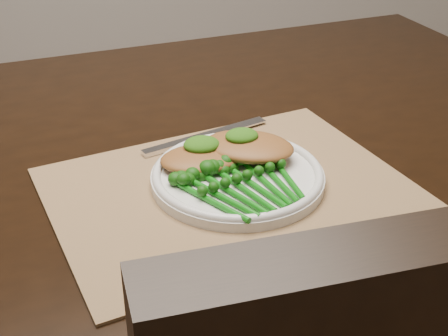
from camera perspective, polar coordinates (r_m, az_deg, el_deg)
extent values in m
cube|color=black|center=(1.07, -6.09, 2.13)|extent=(1.73, 1.15, 0.04)
cube|color=#906E49|center=(0.90, 0.44, -1.94)|extent=(0.57, 0.48, 0.00)
cylinder|color=silver|center=(0.91, 1.25, -0.91)|extent=(0.25, 0.25, 0.01)
torus|color=silver|center=(0.90, 1.26, -0.43)|extent=(0.25, 0.25, 0.01)
cube|color=silver|center=(1.00, -5.05, 1.96)|extent=(0.09, 0.05, 0.01)
cube|color=silver|center=(1.05, 0.43, 3.59)|extent=(0.14, 0.07, 0.00)
cube|color=silver|center=(0.77, 2.32, -7.56)|extent=(0.10, 0.02, 0.01)
ellipsoid|color=#955D2B|center=(0.92, -2.11, 0.88)|extent=(0.12, 0.09, 0.02)
ellipsoid|color=#955D2B|center=(0.94, 2.25, 1.99)|extent=(0.17, 0.15, 0.03)
ellipsoid|color=#1C4D0B|center=(0.92, -2.06, 2.15)|extent=(0.05, 0.05, 0.02)
ellipsoid|color=#1C4D0B|center=(0.93, 1.64, 2.97)|extent=(0.05, 0.04, 0.02)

